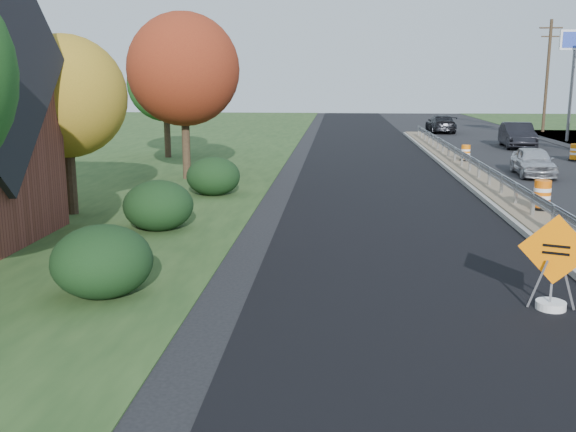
# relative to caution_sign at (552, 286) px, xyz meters

# --- Properties ---
(ground) EXTENTS (140.00, 140.00, 0.00)m
(ground) POSITION_rel_caution_sign_xyz_m (1.95, 6.11, -0.49)
(ground) COLOR black
(ground) RESTS_ON ground
(milled_overlay) EXTENTS (7.20, 120.00, 0.01)m
(milled_overlay) POSITION_rel_caution_sign_xyz_m (-2.45, 16.11, -0.48)
(milled_overlay) COLOR black
(milled_overlay) RESTS_ON ground
(median) EXTENTS (1.60, 55.00, 0.23)m
(median) POSITION_rel_caution_sign_xyz_m (1.95, 14.11, -0.38)
(median) COLOR gray
(median) RESTS_ON ground
(guardrail) EXTENTS (0.10, 46.15, 0.72)m
(guardrail) POSITION_rel_caution_sign_xyz_m (1.95, 15.11, 0.24)
(guardrail) COLOR silver
(guardrail) RESTS_ON median
(pylon_sign_north) EXTENTS (2.20, 0.30, 7.90)m
(pylon_sign_north) POSITION_rel_caution_sign_xyz_m (12.45, 36.11, 5.99)
(pylon_sign_north) COLOR slate
(pylon_sign_north) RESTS_ON ground
(utility_pole_north) EXTENTS (1.90, 0.26, 9.40)m
(utility_pole_north) POSITION_rel_caution_sign_xyz_m (13.45, 45.11, 4.45)
(utility_pole_north) COLOR #473523
(utility_pole_north) RESTS_ON ground
(hedge_south) EXTENTS (2.09, 2.09, 1.52)m
(hedge_south) POSITION_rel_caution_sign_xyz_m (-9.05, 0.11, 0.27)
(hedge_south) COLOR black
(hedge_south) RESTS_ON ground
(hedge_mid) EXTENTS (2.09, 2.09, 1.52)m
(hedge_mid) POSITION_rel_caution_sign_xyz_m (-9.55, 6.11, 0.27)
(hedge_mid) COLOR black
(hedge_mid) RESTS_ON ground
(hedge_north) EXTENTS (2.09, 2.09, 1.52)m
(hedge_north) POSITION_rel_caution_sign_xyz_m (-9.05, 12.11, 0.27)
(hedge_north) COLOR black
(hedge_north) RESTS_ON ground
(tree_near_yellow) EXTENTS (3.96, 3.96, 5.88)m
(tree_near_yellow) POSITION_rel_caution_sign_xyz_m (-13.05, 8.11, 3.40)
(tree_near_yellow) COLOR #473523
(tree_near_yellow) RESTS_ON ground
(tree_near_red) EXTENTS (4.95, 4.95, 7.35)m
(tree_near_red) POSITION_rel_caution_sign_xyz_m (-11.05, 16.11, 4.38)
(tree_near_red) COLOR #473523
(tree_near_red) RESTS_ON ground
(tree_near_back) EXTENTS (4.29, 4.29, 6.37)m
(tree_near_back) POSITION_rel_caution_sign_xyz_m (-14.05, 24.11, 3.73)
(tree_near_back) COLOR #473523
(tree_near_back) RESTS_ON ground
(caution_sign) EXTENTS (1.31, 0.58, 1.91)m
(caution_sign) POSITION_rel_caution_sign_xyz_m (0.00, 0.00, 0.00)
(caution_sign) COLOR white
(caution_sign) RESTS_ON ground
(barrel_median_mid) EXTENTS (0.67, 0.67, 0.98)m
(barrel_median_mid) POSITION_rel_caution_sign_xyz_m (2.50, 9.03, 0.21)
(barrel_median_mid) COLOR black
(barrel_median_mid) RESTS_ON median
(barrel_median_far) EXTENTS (0.57, 0.57, 0.84)m
(barrel_median_far) POSITION_rel_caution_sign_xyz_m (2.50, 22.09, 0.15)
(barrel_median_far) COLOR black
(barrel_median_far) RESTS_ON median
(barrel_shoulder_mid) EXTENTS (0.64, 0.64, 0.93)m
(barrel_shoulder_mid) POSITION_rel_caution_sign_xyz_m (8.95, 24.49, -0.04)
(barrel_shoulder_mid) COLOR black
(barrel_shoulder_mid) RESTS_ON ground
(barrel_shoulder_far) EXTENTS (0.65, 0.65, 0.96)m
(barrel_shoulder_far) POSITION_rel_caution_sign_xyz_m (8.95, 34.70, -0.03)
(barrel_shoulder_far) COLOR black
(barrel_shoulder_far) RESTS_ON ground
(car_silver) EXTENTS (1.89, 4.09, 1.36)m
(car_silver) POSITION_rel_caution_sign_xyz_m (4.92, 18.41, 0.19)
(car_silver) COLOR silver
(car_silver) RESTS_ON ground
(car_dark_mid) EXTENTS (2.18, 5.16, 1.66)m
(car_dark_mid) POSITION_rel_caution_sign_xyz_m (7.64, 31.48, 0.34)
(car_dark_mid) COLOR black
(car_dark_mid) RESTS_ON ground
(car_dark_far) EXTENTS (2.10, 5.15, 1.50)m
(car_dark_far) POSITION_rel_caution_sign_xyz_m (4.53, 43.84, 0.26)
(car_dark_far) COLOR black
(car_dark_far) RESTS_ON ground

